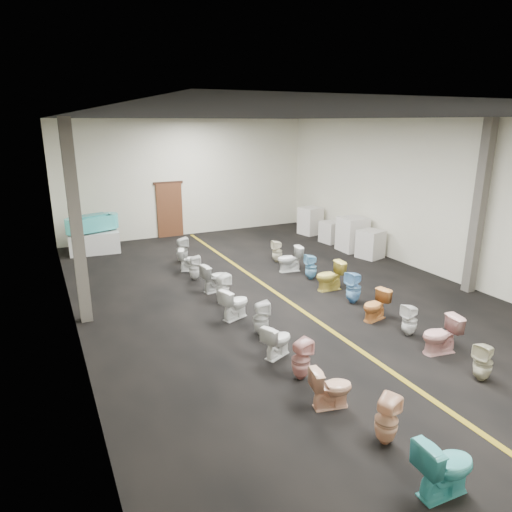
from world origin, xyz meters
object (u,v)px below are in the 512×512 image
object	(u,v)px
toilet_left_0	(445,466)
toilet_right_5	(376,305)
appliance_crate_c	(331,232)
toilet_right_2	(483,362)
toilet_left_7	(223,289)
bathtub	(92,223)
toilet_left_6	(235,303)
toilet_right_4	(410,320)
toilet_left_3	(301,359)
toilet_right_10	(277,251)
toilet_left_4	(277,340)
toilet_right_6	(354,287)
toilet_left_10	(190,260)
toilet_left_2	(331,387)
toilet_left_8	(215,278)
display_table	(94,243)
toilet_left_1	(387,420)
toilet_right_3	(441,335)
toilet_left_5	(261,318)
appliance_crate_d	(310,221)
appliance_crate_a	(370,244)
toilet_left_9	(195,268)
toilet_right_7	(330,276)
toilet_right_9	(290,259)
appliance_crate_b	(352,234)
toilet_left_11	(182,250)

from	to	relation	value
toilet_left_0	toilet_right_5	size ratio (longest dim) A/B	1.13
appliance_crate_c	toilet_right_2	size ratio (longest dim) A/B	1.12
toilet_left_7	bathtub	bearing A→B (deg)	8.18
bathtub	toilet_left_6	bearing A→B (deg)	-92.52
toilet_right_2	toilet_right_4	size ratio (longest dim) A/B	1.02
toilet_left_3	toilet_right_5	size ratio (longest dim) A/B	1.06
toilet_right_2	toilet_right_4	distance (m)	1.91
toilet_right_2	toilet_right_10	size ratio (longest dim) A/B	0.99
toilet_left_0	toilet_left_4	world-z (taller)	toilet_left_0
toilet_right_6	toilet_left_10	bearing A→B (deg)	-157.07
toilet_left_6	toilet_left_2	bearing A→B (deg)	159.57
toilet_left_4	toilet_left_8	size ratio (longest dim) A/B	0.88
display_table	toilet_left_4	size ratio (longest dim) A/B	2.44
toilet_left_1	toilet_right_3	size ratio (longest dim) A/B	0.95
toilet_left_6	toilet_left_8	size ratio (longest dim) A/B	0.97
toilet_left_5	toilet_right_4	size ratio (longest dim) A/B	1.06
appliance_crate_d	toilet_right_4	bearing A→B (deg)	-109.26
appliance_crate_a	toilet_right_2	world-z (taller)	appliance_crate_a
toilet_left_2	toilet_right_4	size ratio (longest dim) A/B	0.99
appliance_crate_c	toilet_left_2	xyz separation A→B (m)	(-6.01, -8.59, -0.05)
toilet_left_2	toilet_left_8	size ratio (longest dim) A/B	0.90
toilet_left_2	toilet_left_7	xyz separation A→B (m)	(0.09, 4.82, 0.03)
appliance_crate_c	appliance_crate_d	distance (m)	1.49
toilet_left_4	toilet_left_7	distance (m)	2.99
display_table	appliance_crate_a	distance (m)	9.44
appliance_crate_d	toilet_left_8	size ratio (longest dim) A/B	1.41
toilet_left_9	toilet_left_5	bearing A→B (deg)	-170.33
bathtub	toilet_right_7	size ratio (longest dim) A/B	2.27
bathtub	toilet_left_10	distance (m)	4.15
toilet_left_9	bathtub	bearing A→B (deg)	35.54
toilet_right_9	toilet_left_2	bearing A→B (deg)	-16.36
toilet_left_9	toilet_right_7	bearing A→B (deg)	-120.89
appliance_crate_b	toilet_left_10	world-z (taller)	appliance_crate_b
appliance_crate_b	toilet_left_6	bearing A→B (deg)	-149.76
appliance_crate_c	toilet_right_4	xyz separation A→B (m)	(-3.04, -7.21, -0.05)
toilet_left_3	toilet_left_5	world-z (taller)	same
appliance_crate_c	toilet_left_4	distance (m)	9.05
toilet_left_0	toilet_right_5	bearing A→B (deg)	-28.34
toilet_left_5	toilet_right_9	world-z (taller)	toilet_right_9
toilet_left_0	toilet_left_10	xyz separation A→B (m)	(-0.06, 9.73, -0.05)
appliance_crate_c	toilet_left_6	bearing A→B (deg)	-141.66
appliance_crate_c	toilet_right_10	size ratio (longest dim) A/B	1.10
toilet_right_3	toilet_right_7	bearing A→B (deg)	-172.00
toilet_right_4	toilet_right_9	distance (m)	4.89
toilet_left_0	toilet_left_2	distance (m)	2.09
toilet_left_5	toilet_left_11	bearing A→B (deg)	8.75
appliance_crate_a	toilet_left_6	size ratio (longest dim) A/B	1.26
display_table	toilet_left_5	size ratio (longest dim) A/B	2.22
display_table	toilet_left_10	bearing A→B (deg)	-54.64
toilet_right_5	toilet_left_11	bearing A→B (deg)	-169.35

